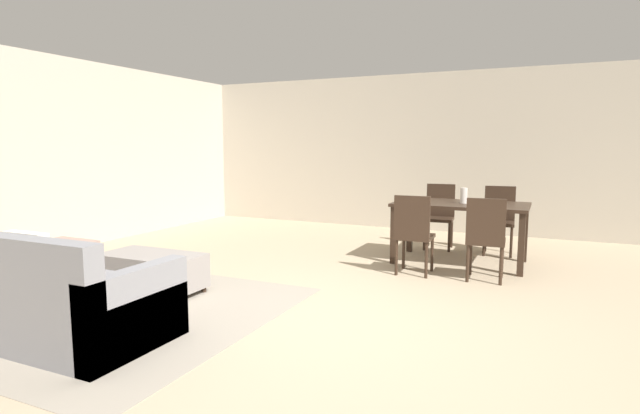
{
  "coord_description": "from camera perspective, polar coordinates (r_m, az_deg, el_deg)",
  "views": [
    {
      "loc": [
        1.76,
        -3.7,
        1.47
      ],
      "look_at": [
        -0.5,
        1.2,
        0.81
      ],
      "focal_mm": 28.12,
      "sensor_mm": 36.0,
      "label": 1
    }
  ],
  "objects": [
    {
      "name": "dining_chair_near_left",
      "position": [
        5.78,
        10.59,
        -2.6
      ],
      "size": [
        0.41,
        0.41,
        0.92
      ],
      "color": "#332319",
      "rests_on": "ground_plane"
    },
    {
      "name": "dining_chair_near_right",
      "position": [
        5.69,
        18.35,
        -2.99
      ],
      "size": [
        0.42,
        0.42,
        0.92
      ],
      "color": "#332319",
      "rests_on": "ground_plane"
    },
    {
      "name": "couch",
      "position": [
        4.53,
        -29.51,
        -9.04
      ],
      "size": [
        2.08,
        0.94,
        0.86
      ],
      "color": "gray",
      "rests_on": "ground_plane"
    },
    {
      "name": "wall_back",
      "position": [
        8.88,
        13.41,
        6.03
      ],
      "size": [
        9.0,
        0.12,
        2.7
      ],
      "primitive_type": "cube",
      "color": "#BCB2A0",
      "rests_on": "ground_plane"
    },
    {
      "name": "vase_centerpiece",
      "position": [
        6.46,
        16.05,
        1.26
      ],
      "size": [
        0.09,
        0.09,
        0.19
      ],
      "primitive_type": "cylinder",
      "color": "silver",
      "rests_on": "dining_table"
    },
    {
      "name": "area_rug",
      "position": [
        5.0,
        -23.21,
        -10.67
      ],
      "size": [
        3.0,
        2.8,
        0.01
      ],
      "primitive_type": "cube",
      "color": "gray",
      "rests_on": "ground_plane"
    },
    {
      "name": "ground_plane",
      "position": [
        4.35,
        -0.63,
        -12.77
      ],
      "size": [
        10.8,
        10.8,
        0.0
      ],
      "primitive_type": "plane",
      "color": "tan"
    },
    {
      "name": "dining_chair_far_right",
      "position": [
        7.25,
        19.71,
        -0.95
      ],
      "size": [
        0.42,
        0.42,
        0.92
      ],
      "color": "#332319",
      "rests_on": "ground_plane"
    },
    {
      "name": "wall_left",
      "position": [
        7.54,
        -31.5,
        5.05
      ],
      "size": [
        0.12,
        11.0,
        2.7
      ],
      "primitive_type": "cube",
      "color": "#BCB2A0",
      "rests_on": "ground_plane"
    },
    {
      "name": "dining_table",
      "position": [
        6.5,
        15.7,
        -0.38
      ],
      "size": [
        1.6,
        0.91,
        0.76
      ],
      "color": "#332319",
      "rests_on": "ground_plane"
    },
    {
      "name": "dining_chair_far_left",
      "position": [
        7.4,
        13.45,
        -0.58
      ],
      "size": [
        0.43,
        0.43,
        0.92
      ],
      "color": "#332319",
      "rests_on": "ground_plane"
    },
    {
      "name": "ottoman_table",
      "position": [
        5.34,
        -18.57,
        -6.85
      ],
      "size": [
        1.03,
        0.54,
        0.4
      ],
      "color": "gray",
      "rests_on": "ground_plane"
    }
  ]
}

